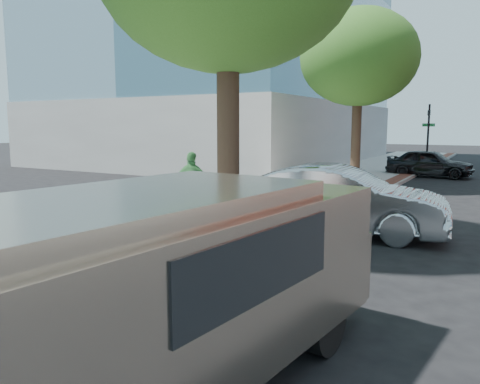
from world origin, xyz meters
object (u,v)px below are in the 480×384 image
Objects in this scene: person_officer at (201,217)px; sedan_silver at (338,200)px; person_green at (192,185)px; parking_meter at (248,197)px; bg_car at (430,163)px; person_gray at (171,226)px; van at (171,280)px.

sedan_silver is (1.20, 3.98, -0.15)m from person_officer.
person_green is at bearing -5.50° from person_officer.
person_green reaches higher than parking_meter.
sedan_silver reaches higher than bg_car.
person_gray is at bearing 131.88° from person_officer.
sedan_silver is at bearing 160.39° from person_gray.
person_green is 0.35× the size of sedan_silver.
parking_meter is 0.36× the size of bg_car.
person_green is (-2.90, 2.20, -0.19)m from parking_meter.
parking_meter is at bearing 163.81° from person_gray.
person_officer is 18.43m from bg_car.
person_gray reaches higher than sedan_silver.
person_green is 15.54m from bg_car.
bg_car is (0.03, 14.41, -0.12)m from sedan_silver.
van reaches higher than bg_car.
sedan_silver is (1.27, 4.76, -0.13)m from person_gray.
van reaches higher than parking_meter.
person_green is 7.97m from van.
van is at bearing 166.82° from person_officer.
person_green is 0.31× the size of van.
person_officer reaches higher than sedan_silver.
sedan_silver is 7.28m from van.
parking_meter is 0.26× the size of van.
person_green is at bearing -153.22° from person_gray.
person_gray is 0.29× the size of van.
person_gray is 4.81m from person_green.
person_officer is 0.29× the size of van.
person_gray is 0.98× the size of person_officer.
van reaches higher than person_gray.
bg_car is at bearing -116.50° from person_green.
parking_meter is 1.19m from person_officer.
bg_car is at bearing -47.13° from person_officer.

